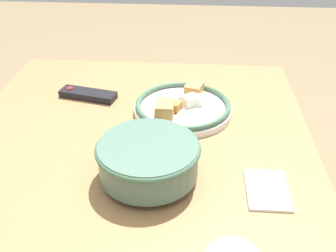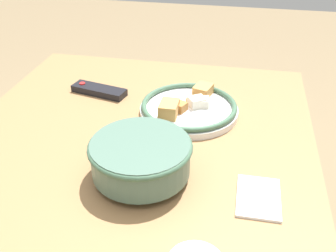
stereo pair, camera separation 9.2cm
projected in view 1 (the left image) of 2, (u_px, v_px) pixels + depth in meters
name	position (u px, v px, depth m)	size (l,w,h in m)	color
dining_table	(128.00, 199.00, 0.90)	(1.16, 0.86, 0.72)	olive
noodle_bowl	(148.00, 159.00, 0.80)	(0.21, 0.21, 0.09)	#4C6B5B
food_plate	(183.00, 107.00, 1.05)	(0.26, 0.26, 0.05)	white
tv_remote	(88.00, 94.00, 1.12)	(0.08, 0.17, 0.02)	black
folded_napkin	(267.00, 190.00, 0.79)	(0.12, 0.08, 0.01)	white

